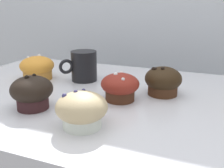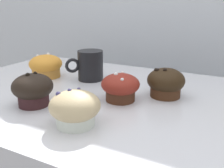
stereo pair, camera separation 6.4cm
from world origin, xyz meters
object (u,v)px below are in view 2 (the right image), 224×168
muffin_back_right (46,66)px  muffin_front_right (33,89)px  coffee_cup (90,65)px  muffin_back_left (120,87)px  muffin_back_center (166,83)px  muffin_front_center (75,108)px

muffin_back_right → muffin_front_right: (0.14, -0.20, 0.00)m
muffin_front_right → coffee_cup: size_ratio=0.93×
muffin_back_left → muffin_back_right: (-0.31, 0.08, 0.00)m
muffin_back_left → coffee_cup: coffee_cup is taller
muffin_back_right → muffin_back_center: bearing=0.5°
muffin_front_center → coffee_cup: (-0.15, 0.28, 0.01)m
muffin_back_left → muffin_back_center: size_ratio=0.99×
muffin_front_right → muffin_back_center: 0.33m
muffin_back_left → muffin_back_center: 0.12m
muffin_back_center → muffin_back_left: bearing=-138.4°
muffin_back_right → muffin_back_center: (0.40, 0.00, 0.00)m
muffin_back_left → muffin_back_right: size_ratio=0.90×
coffee_cup → muffin_back_right: bearing=-164.5°
muffin_back_left → coffee_cup: 0.20m
muffin_back_right → muffin_back_center: 0.40m
muffin_back_right → muffin_front_right: size_ratio=1.11×
muffin_back_left → muffin_front_center: bearing=-96.5°
muffin_front_center → muffin_back_right: size_ratio=0.96×
muffin_back_left → muffin_back_center: (0.09, 0.08, 0.00)m
muffin_front_right → coffee_cup: 0.24m
muffin_back_left → muffin_front_right: size_ratio=0.99×
muffin_front_right → muffin_front_center: bearing=-14.9°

